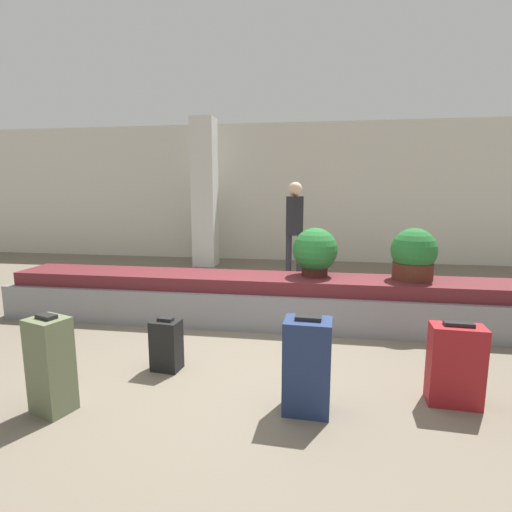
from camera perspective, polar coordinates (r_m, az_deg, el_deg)
ground_plane at (r=3.97m, az=-3.27°, el=-15.79°), size 18.00×18.00×0.00m
back_wall at (r=9.54m, az=4.40°, el=8.96°), size 18.00×0.06×3.20m
carousel at (r=5.15m, az=0.00°, el=-6.28°), size 6.61×0.83×0.61m
pillar at (r=8.92m, az=-7.33°, el=8.87°), size 0.49×0.49×3.20m
suitcase_0 at (r=3.51m, az=-27.28°, el=-13.67°), size 0.35×0.32×0.77m
suitcase_1 at (r=3.17m, az=7.33°, el=-15.27°), size 0.37×0.29×0.76m
suitcase_2 at (r=3.95m, az=-12.68°, el=-12.29°), size 0.28×0.23×0.51m
suitcase_3 at (r=3.62m, az=26.59°, el=-13.75°), size 0.41×0.24×0.68m
potted_plant_0 at (r=5.06m, az=8.43°, el=0.59°), size 0.56×0.56×0.61m
potted_plant_1 at (r=5.15m, az=21.59°, el=0.11°), size 0.54×0.54×0.63m
traveler_0 at (r=7.28m, az=5.54°, el=4.88°), size 0.31×0.37×1.82m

